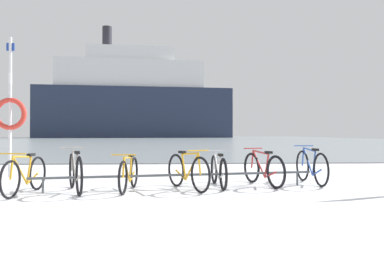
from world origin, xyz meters
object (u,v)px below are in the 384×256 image
(bicycle_5, at_px, (263,169))
(bicycle_6, at_px, (311,167))
(bicycle_1, at_px, (75,172))
(rescue_post, at_px, (10,111))
(bicycle_2, at_px, (129,174))
(bicycle_3, at_px, (188,171))
(bicycle_0, at_px, (25,175))
(ferry_ship, at_px, (134,101))
(bicycle_4, at_px, (218,171))

(bicycle_5, relative_size, bicycle_6, 0.95)
(bicycle_1, height_order, rescue_post, rescue_post)
(bicycle_2, distance_m, rescue_post, 4.38)
(bicycle_3, bearing_deg, bicycle_2, -174.94)
(bicycle_0, bearing_deg, bicycle_6, 11.03)
(bicycle_2, height_order, bicycle_5, bicycle_5)
(ferry_ship, bearing_deg, bicycle_4, -82.65)
(bicycle_6, bearing_deg, bicycle_5, -167.93)
(bicycle_0, bearing_deg, ferry_ship, 94.84)
(bicycle_6, xyz_separation_m, ferry_ship, (-12.96, 83.66, 8.74))
(bicycle_3, height_order, ferry_ship, ferry_ship)
(ferry_ship, bearing_deg, bicycle_6, -81.20)
(bicycle_1, distance_m, bicycle_6, 5.01)
(bicycle_2, distance_m, bicycle_3, 1.15)
(bicycle_0, distance_m, bicycle_6, 5.89)
(bicycle_2, bearing_deg, ferry_ship, 96.10)
(bicycle_2, height_order, bicycle_6, bicycle_6)
(bicycle_1, xyz_separation_m, rescue_post, (-2.34, 2.55, 1.31))
(bicycle_6, bearing_deg, bicycle_1, -169.70)
(bicycle_0, distance_m, bicycle_4, 3.74)
(bicycle_4, bearing_deg, bicycle_1, -169.59)
(bicycle_0, distance_m, rescue_post, 3.43)
(rescue_post, bearing_deg, bicycle_6, -12.84)
(bicycle_1, xyz_separation_m, bicycle_6, (4.93, 0.90, 0.00))
(bicycle_1, relative_size, bicycle_4, 1.01)
(bicycle_0, distance_m, ferry_ship, 85.54)
(bicycle_1, height_order, bicycle_5, bicycle_1)
(bicycle_1, relative_size, rescue_post, 0.47)
(bicycle_2, relative_size, bicycle_5, 0.98)
(bicycle_4, bearing_deg, bicycle_3, -152.02)
(rescue_post, bearing_deg, bicycle_5, -17.23)
(bicycle_2, bearing_deg, bicycle_4, 14.04)
(bicycle_4, distance_m, rescue_post, 5.70)
(bicycle_4, bearing_deg, bicycle_6, 10.14)
(bicycle_2, relative_size, bicycle_6, 0.94)
(bicycle_2, relative_size, rescue_post, 0.44)
(bicycle_6, height_order, ferry_ship, ferry_ship)
(bicycle_3, bearing_deg, ferry_ship, 96.88)
(bicycle_1, height_order, ferry_ship, ferry_ship)
(bicycle_2, distance_m, bicycle_5, 2.84)
(rescue_post, xyz_separation_m, ferry_ship, (-5.69, 82.01, 7.42))
(ferry_ship, bearing_deg, bicycle_2, -83.90)
(bicycle_5, bearing_deg, rescue_post, 162.77)
(bicycle_2, relative_size, bicycle_3, 1.05)
(bicycle_1, height_order, bicycle_6, bicycle_6)
(bicycle_0, xyz_separation_m, bicycle_6, (5.78, 1.13, 0.02))
(bicycle_0, height_order, bicycle_3, bicycle_3)
(bicycle_4, distance_m, bicycle_6, 2.15)
(bicycle_1, bearing_deg, bicycle_2, 3.73)
(bicycle_1, height_order, bicycle_4, bicycle_1)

